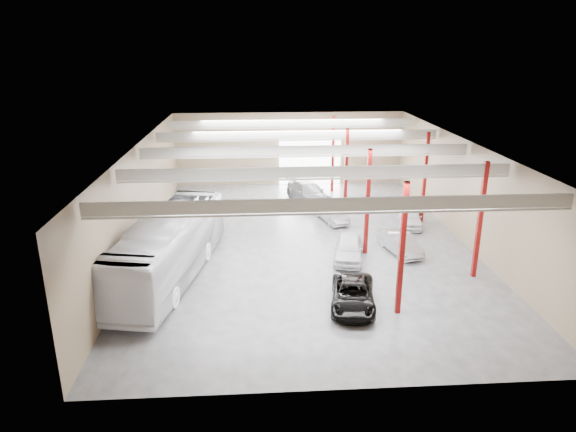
{
  "coord_description": "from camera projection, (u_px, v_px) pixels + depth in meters",
  "views": [
    {
      "loc": [
        -3.41,
        -33.12,
        13.2
      ],
      "look_at": [
        -1.24,
        -0.54,
        2.2
      ],
      "focal_mm": 32.0,
      "sensor_mm": 36.0,
      "label": 1
    }
  ],
  "objects": [
    {
      "name": "car_row_c",
      "position": [
        309.0,
        193.0,
        44.72
      ],
      "size": [
        4.14,
        6.36,
        1.71
      ],
      "primitive_type": "imported",
      "rotation": [
        0.0,
        0.0,
        0.32
      ],
      "color": "gray",
      "rests_on": "ground"
    },
    {
      "name": "car_right_far",
      "position": [
        410.0,
        217.0,
        38.97
      ],
      "size": [
        2.49,
        4.39,
        1.41
      ],
      "primitive_type": "imported",
      "rotation": [
        0.0,
        0.0,
        -0.21
      ],
      "color": "white",
      "rests_on": "ground"
    },
    {
      "name": "black_sedan",
      "position": [
        353.0,
        295.0,
        26.93
      ],
      "size": [
        3.04,
        5.17,
        1.35
      ],
      "primitive_type": "imported",
      "rotation": [
        0.0,
        0.0,
        -0.17
      ],
      "color": "black",
      "rests_on": "ground"
    },
    {
      "name": "car_row_b",
      "position": [
        331.0,
        213.0,
        39.95
      ],
      "size": [
        2.47,
        4.29,
        1.34
      ],
      "primitive_type": "imported",
      "rotation": [
        0.0,
        0.0,
        0.28
      ],
      "color": "#A0A0A5",
      "rests_on": "ground"
    },
    {
      "name": "car_right_near",
      "position": [
        400.0,
        243.0,
        33.92
      ],
      "size": [
        2.32,
        4.32,
        1.35
      ],
      "primitive_type": "imported",
      "rotation": [
        0.0,
        0.0,
        0.23
      ],
      "color": "#A6A6AB",
      "rests_on": "ground"
    },
    {
      "name": "depot_shell",
      "position": [
        307.0,
        172.0,
        34.62
      ],
      "size": [
        22.12,
        32.12,
        7.06
      ],
      "color": "#46464B",
      "rests_on": "ground"
    },
    {
      "name": "car_row_a",
      "position": [
        349.0,
        248.0,
        32.83
      ],
      "size": [
        2.68,
        4.7,
        1.51
      ],
      "primitive_type": "imported",
      "rotation": [
        0.0,
        0.0,
        -0.22
      ],
      "color": "silver",
      "rests_on": "ground"
    },
    {
      "name": "coach_bus",
      "position": [
        169.0,
        247.0,
        29.99
      ],
      "size": [
        5.72,
        14.03,
        3.81
      ],
      "primitive_type": "imported",
      "rotation": [
        0.0,
        0.0,
        -0.19
      ],
      "color": "white",
      "rests_on": "ground"
    }
  ]
}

